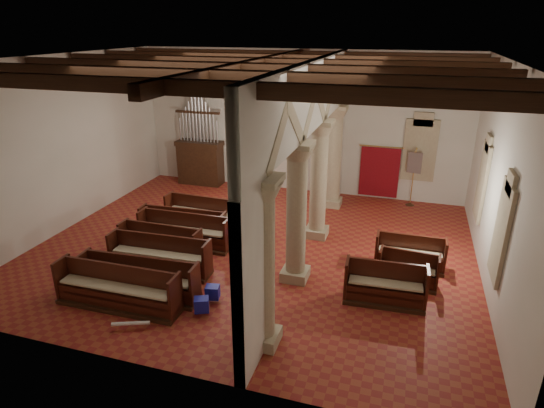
{
  "coord_description": "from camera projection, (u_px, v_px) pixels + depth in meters",
  "views": [
    {
      "loc": [
        4.55,
        -12.7,
        6.9
      ],
      "look_at": [
        0.48,
        0.5,
        1.42
      ],
      "focal_mm": 30.0,
      "sensor_mm": 36.0,
      "label": 1
    }
  ],
  "objects": [
    {
      "name": "aisle_pew_2",
      "position": [
        409.0,
        257.0,
        13.72
      ],
      "size": [
        2.05,
        0.7,
        1.03
      ],
      "rotation": [
        0.0,
        0.0,
        0.01
      ],
      "color": "#3A2112",
      "rests_on": "floor"
    },
    {
      "name": "aisle_pew_0",
      "position": [
        385.0,
        290.0,
        11.97
      ],
      "size": [
        2.14,
        0.86,
        1.13
      ],
      "rotation": [
        0.0,
        0.0,
        0.05
      ],
      "color": "#3A2112",
      "rests_on": "floor"
    },
    {
      "name": "wall_right",
      "position": [
        501.0,
        182.0,
        12.05
      ],
      "size": [
        0.02,
        12.0,
        6.0
      ],
      "primitive_type": "cube",
      "color": "silver",
      "rests_on": "floor"
    },
    {
      "name": "nave_pew_4",
      "position": [
        185.0,
        235.0,
        15.09
      ],
      "size": [
        3.14,
        0.81,
        1.12
      ],
      "rotation": [
        0.0,
        0.0,
        0.02
      ],
      "color": "#3A2112",
      "rests_on": "floor"
    },
    {
      "name": "ceiling",
      "position": [
        251.0,
        59.0,
        12.87
      ],
      "size": [
        14.0,
        14.0,
        0.0
      ],
      "primitive_type": "plane",
      "rotation": [
        3.14,
        0.0,
        0.0
      ],
      "color": "#332211",
      "rests_on": "wall_back"
    },
    {
      "name": "wall_back",
      "position": [
        299.0,
        123.0,
        19.3
      ],
      "size": [
        14.0,
        0.02,
        6.0
      ],
      "primitive_type": "cube",
      "color": "silver",
      "rests_on": "floor"
    },
    {
      "name": "lectern",
      "position": [
        256.0,
        179.0,
        20.29
      ],
      "size": [
        0.53,
        0.56,
        1.1
      ],
      "rotation": [
        0.0,
        0.0,
        -0.32
      ],
      "color": "#331910",
      "rests_on": "floor"
    },
    {
      "name": "nave_pew_6",
      "position": [
        210.0,
        219.0,
        16.39
      ],
      "size": [
        3.43,
        0.88,
        1.13
      ],
      "rotation": [
        0.0,
        0.0,
        -0.04
      ],
      "color": "#3A2112",
      "rests_on": "floor"
    },
    {
      "name": "window_back",
      "position": [
        420.0,
        150.0,
        18.21
      ],
      "size": [
        1.0,
        0.03,
        2.2
      ],
      "primitive_type": "cube",
      "color": "#316F5C",
      "rests_on": "wall_back"
    },
    {
      "name": "pipe_organ",
      "position": [
        200.0,
        155.0,
        20.69
      ],
      "size": [
        2.1,
        0.85,
        4.4
      ],
      "color": "#3A2112",
      "rests_on": "floor"
    },
    {
      "name": "nave_pew_0",
      "position": [
        118.0,
        294.0,
        11.79
      ],
      "size": [
        3.41,
        0.81,
        1.15
      ],
      "rotation": [
        0.0,
        0.0,
        0.01
      ],
      "color": "#3A2112",
      "rests_on": "floor"
    },
    {
      "name": "tube_heater_a",
      "position": [
        131.0,
        323.0,
        10.99
      ],
      "size": [
        0.88,
        0.42,
        0.09
      ],
      "primitive_type": "cylinder",
      "rotation": [
        0.0,
        1.57,
        0.38
      ],
      "color": "silver",
      "rests_on": "floor"
    },
    {
      "name": "nave_pew_2",
      "position": [
        160.0,
        260.0,
        13.51
      ],
      "size": [
        3.12,
        0.89,
        1.13
      ],
      "rotation": [
        0.0,
        0.0,
        0.04
      ],
      "color": "#3A2112",
      "rests_on": "floor"
    },
    {
      "name": "floor",
      "position": [
        254.0,
        248.0,
        15.08
      ],
      "size": [
        14.0,
        14.0,
        0.0
      ],
      "primitive_type": "plane",
      "color": "maroon",
      "rests_on": "ground"
    },
    {
      "name": "tube_heater_b",
      "position": [
        131.0,
        284.0,
        12.66
      ],
      "size": [
        0.96,
        0.48,
        0.1
      ],
      "primitive_type": "cylinder",
      "rotation": [
        0.0,
        1.57,
        0.4
      ],
      "color": "silver",
      "rests_on": "floor"
    },
    {
      "name": "nave_pew_5",
      "position": [
        183.0,
        228.0,
        15.75
      ],
      "size": [
        3.09,
        0.83,
        1.0
      ],
      "rotation": [
        0.0,
        0.0,
        0.05
      ],
      "color": "#3A2112",
      "rests_on": "floor"
    },
    {
      "name": "wall_left",
      "position": [
        64.0,
        144.0,
        15.89
      ],
      "size": [
        0.02,
        12.0,
        6.0
      ],
      "primitive_type": "cube",
      "color": "silver",
      "rests_on": "floor"
    },
    {
      "name": "wall_front",
      "position": [
        147.0,
        245.0,
        8.64
      ],
      "size": [
        14.0,
        0.02,
        6.0
      ],
      "primitive_type": "cube",
      "color": "silver",
      "rests_on": "floor"
    },
    {
      "name": "nave_pew_1",
      "position": [
        140.0,
        284.0,
        12.29
      ],
      "size": [
        3.36,
        0.92,
        1.11
      ],
      "rotation": [
        0.0,
        0.0,
        0.06
      ],
      "color": "#3A2112",
      "rests_on": "floor"
    },
    {
      "name": "window_right_b",
      "position": [
        484.0,
        182.0,
        14.58
      ],
      "size": [
        0.03,
        1.0,
        2.2
      ],
      "primitive_type": "cube",
      "color": "#316F5C",
      "rests_on": "wall_right"
    },
    {
      "name": "arcade",
      "position": [
        310.0,
        147.0,
        13.27
      ],
      "size": [
        0.9,
        11.9,
        6.0
      ],
      "color": "tan",
      "rests_on": "floor"
    },
    {
      "name": "window_right_a",
      "position": [
        503.0,
        232.0,
        11.02
      ],
      "size": [
        0.03,
        1.0,
        2.2
      ],
      "primitive_type": "cube",
      "color": "#316F5C",
      "rests_on": "wall_right"
    },
    {
      "name": "hymnal_box_b",
      "position": [
        213.0,
        292.0,
        12.06
      ],
      "size": [
        0.41,
        0.36,
        0.36
      ],
      "primitive_type": "cube",
      "rotation": [
        0.0,
        0.0,
        0.21
      ],
      "color": "navy",
      "rests_on": "floor"
    },
    {
      "name": "dossal_curtain",
      "position": [
        379.0,
        172.0,
        18.95
      ],
      "size": [
        1.8,
        0.07,
        2.17
      ],
      "color": "maroon",
      "rests_on": "floor"
    },
    {
      "name": "processional_banner",
      "position": [
        412.0,
        187.0,
        18.33
      ],
      "size": [
        0.55,
        0.7,
        2.41
      ],
      "rotation": [
        0.0,
        0.0,
        -0.13
      ],
      "color": "#3A2112",
      "rests_on": "floor"
    },
    {
      "name": "ceiling_beams",
      "position": [
        251.0,
        65.0,
        12.93
      ],
      "size": [
        13.8,
        11.8,
        0.3
      ],
      "primitive_type": null,
      "color": "#3A2112",
      "rests_on": "wall_back"
    },
    {
      "name": "nave_pew_3",
      "position": [
        161.0,
        247.0,
        14.36
      ],
      "size": [
        2.69,
        0.73,
        1.06
      ],
      "rotation": [
        0.0,
        0.0,
        -0.01
      ],
      "color": "#3A2112",
      "rests_on": "floor"
    },
    {
      "name": "hymnal_box_a",
      "position": [
        202.0,
        305.0,
        11.52
      ],
      "size": [
        0.45,
        0.42,
        0.37
      ],
      "primitive_type": "cube",
      "rotation": [
        0.0,
        0.0,
        0.41
      ],
      "color": "navy",
      "rests_on": "floor"
    },
    {
      "name": "aisle_pew_1",
      "position": [
        408.0,
        274.0,
        12.84
      ],
      "size": [
        1.69,
        0.76,
        0.98
      ],
      "rotation": [
        0.0,
        0.0,
        -0.07
      ],
      "color": "#3A2112",
      "rests_on": "floor"
    },
    {
      "name": "hymnal_box_c",
      "position": [
        242.0,
        238.0,
        15.16
      ],
      "size": [
        0.35,
        0.3,
        0.32
      ],
      "primitive_type": "cube",
      "rotation": [
        0.0,
        0.0,
        -0.14
      ],
      "color": "navy",
      "rests_on": "floor"
    }
  ]
}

